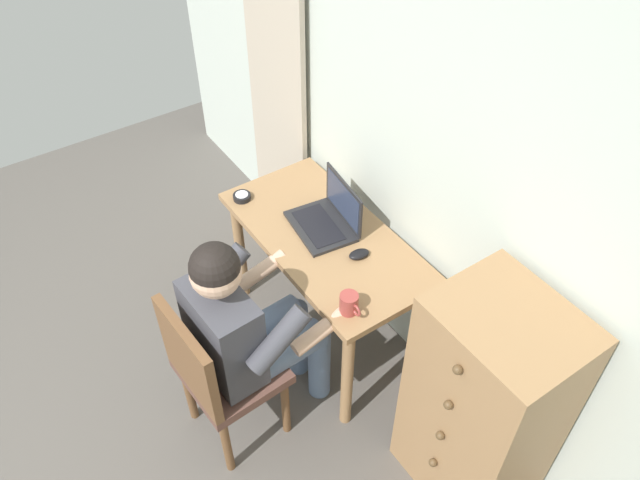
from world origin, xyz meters
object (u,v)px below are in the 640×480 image
object	(u,v)px
desk_clock	(242,197)
coffee_mug	(349,304)
desk	(325,253)
person_seated	(249,325)
laptop	(328,217)
computer_mouse	(359,254)
chair	(217,371)
dresser	(484,405)

from	to	relation	value
desk_clock	coffee_mug	size ratio (longest dim) A/B	0.75
desk	person_seated	xyz separation A→B (m)	(0.22, -0.55, 0.06)
laptop	computer_mouse	bearing A→B (deg)	-1.26
laptop	chair	bearing A→B (deg)	-69.99
dresser	coffee_mug	bearing A→B (deg)	-156.34
desk	coffee_mug	size ratio (longest dim) A/B	9.37
desk_clock	dresser	bearing A→B (deg)	10.36
laptop	computer_mouse	world-z (taller)	laptop
computer_mouse	desk_clock	bearing A→B (deg)	-151.38
coffee_mug	desk	bearing A→B (deg)	157.38
dresser	person_seated	xyz separation A→B (m)	(-0.80, -0.62, 0.13)
desk_clock	coffee_mug	distance (m)	0.90
dresser	person_seated	bearing A→B (deg)	-142.21
desk	dresser	world-z (taller)	dresser
desk	computer_mouse	xyz separation A→B (m)	(0.21, 0.04, 0.14)
desk_clock	laptop	bearing A→B (deg)	31.46
chair	coffee_mug	distance (m)	0.65
person_seated	coffee_mug	world-z (taller)	person_seated
dresser	coffee_mug	size ratio (longest dim) A/B	9.22
chair	computer_mouse	distance (m)	0.82
chair	laptop	xyz separation A→B (m)	(-0.28, 0.78, 0.29)
desk	person_seated	distance (m)	0.60
person_seated	computer_mouse	bearing A→B (deg)	91.78
person_seated	laptop	world-z (taller)	person_seated
laptop	coffee_mug	world-z (taller)	laptop
desk	laptop	size ratio (longest dim) A/B	3.04
desk_clock	desk	bearing A→B (deg)	23.49
dresser	laptop	bearing A→B (deg)	-178.85
person_seated	coffee_mug	xyz separation A→B (m)	(0.22, 0.36, 0.11)
person_seated	laptop	bearing A→B (deg)	114.65
chair	computer_mouse	xyz separation A→B (m)	(-0.03, 0.78, 0.26)
coffee_mug	chair	bearing A→B (deg)	-110.70
dresser	chair	bearing A→B (deg)	-134.53
chair	person_seated	bearing A→B (deg)	93.11
computer_mouse	desk_clock	distance (m)	0.71
chair	laptop	size ratio (longest dim) A/B	2.39
chair	desk_clock	world-z (taller)	chair
desk_clock	computer_mouse	bearing A→B (deg)	20.16
computer_mouse	chair	bearing A→B (deg)	-79.44
desk	dresser	xyz separation A→B (m)	(1.02, 0.07, -0.06)
chair	person_seated	distance (m)	0.26
dresser	laptop	size ratio (longest dim) A/B	2.99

